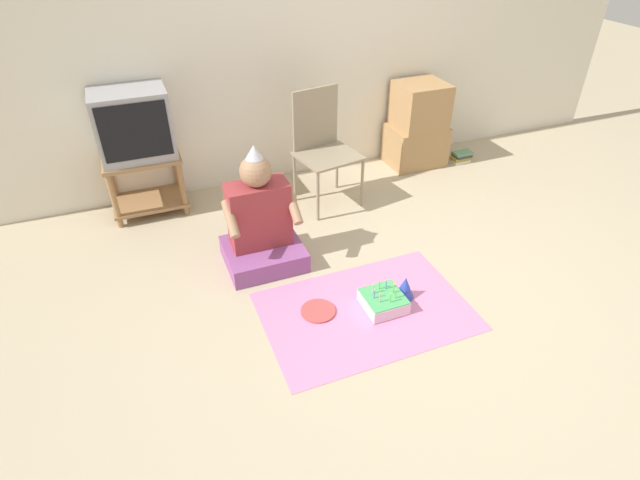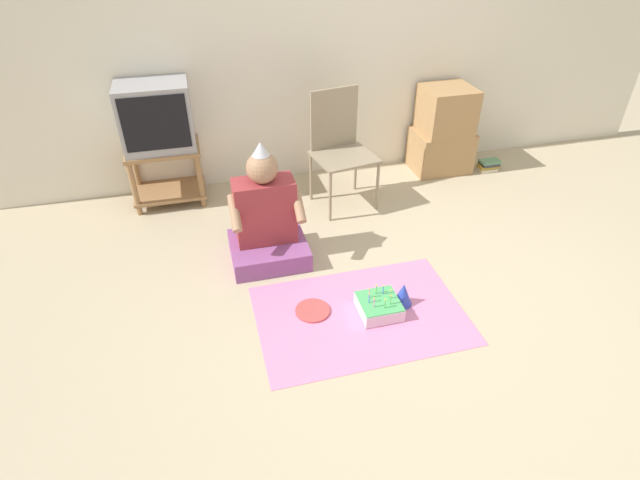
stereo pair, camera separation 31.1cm
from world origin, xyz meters
name	(u,v)px [view 1 (the left image)]	position (x,y,z in m)	size (l,w,h in m)	color
ground_plane	(419,303)	(0.00, 0.00, 0.00)	(16.00, 16.00, 0.00)	tan
wall_back	(305,24)	(0.00, 2.02, 1.27)	(6.40, 0.06, 2.55)	silver
tv_stand	(146,179)	(-1.44, 1.79, 0.28)	(0.57, 0.40, 0.48)	#997047
tv	(133,124)	(-1.44, 1.79, 0.74)	(0.53, 0.39, 0.51)	#99999E
folding_chair	(322,141)	(-0.08, 1.45, 0.52)	(0.52, 0.48, 0.92)	gray
cardboard_box_stack	(417,126)	(0.99, 1.76, 0.37)	(0.51, 0.41, 0.77)	#A87F51
book_pile	(461,157)	(1.42, 1.60, 0.05)	(0.19, 0.13, 0.10)	beige
person_seated	(261,226)	(-0.79, 0.80, 0.29)	(0.52, 0.46, 0.87)	#8C4C8C
party_cloth	(366,311)	(-0.34, 0.06, 0.00)	(1.27, 0.85, 0.01)	pink
birthday_cake	(383,301)	(-0.23, 0.05, 0.05)	(0.25, 0.25, 0.16)	silver
party_hat_blue	(405,287)	(-0.06, 0.09, 0.08)	(0.12, 0.12, 0.15)	blue
paper_plate	(318,311)	(-0.62, 0.16, 0.01)	(0.21, 0.21, 0.01)	#D84C4C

